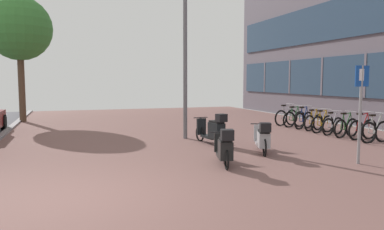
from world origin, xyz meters
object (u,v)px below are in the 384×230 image
at_px(bicycle_rack_01, 363,129).
at_px(scooter_far, 213,130).
at_px(bicycle_rack_03, 333,126).
at_px(bicycle_rack_05, 314,122).
at_px(street_tree, 19,29).
at_px(bicycle_rack_08, 286,117).
at_px(bicycle_rack_06, 304,120).
at_px(scooter_mid, 224,148).
at_px(lamp_post, 185,49).
at_px(bicycle_rack_07, 294,119).
at_px(bicycle_rack_04, 322,124).
at_px(bicycle_rack_02, 346,128).
at_px(bicycle_rack_00, 376,132).
at_px(scooter_near, 263,138).
at_px(parking_sign, 361,103).

distance_m(bicycle_rack_01, scooter_far, 5.37).
distance_m(bicycle_rack_03, bicycle_rack_05, 1.26).
bearing_deg(street_tree, bicycle_rack_08, -25.22).
relative_size(bicycle_rack_06, scooter_mid, 0.82).
bearing_deg(lamp_post, scooter_mid, -95.28).
xyz_separation_m(bicycle_rack_05, street_tree, (-11.65, 7.35, 4.20)).
xyz_separation_m(bicycle_rack_07, scooter_far, (-5.15, -3.17, 0.13)).
distance_m(bicycle_rack_03, bicycle_rack_04, 0.63).
height_order(bicycle_rack_06, scooter_far, scooter_far).
distance_m(bicycle_rack_02, bicycle_rack_08, 3.78).
bearing_deg(street_tree, bicycle_rack_00, -41.88).
height_order(bicycle_rack_03, bicycle_rack_06, bicycle_rack_06).
bearing_deg(bicycle_rack_01, bicycle_rack_06, 92.80).
height_order(scooter_mid, scooter_far, scooter_far).
xyz_separation_m(bicycle_rack_01, bicycle_rack_03, (-0.21, 1.26, -0.02)).
relative_size(bicycle_rack_02, bicycle_rack_06, 1.02).
distance_m(bicycle_rack_08, street_tree, 13.47).
bearing_deg(bicycle_rack_02, scooter_near, -158.83).
xyz_separation_m(bicycle_rack_02, parking_sign, (-2.83, -3.63, 1.14)).
bearing_deg(bicycle_rack_03, parking_sign, -122.96).
xyz_separation_m(bicycle_rack_00, scooter_mid, (-6.10, -1.50, 0.08)).
relative_size(bicycle_rack_07, bicycle_rack_08, 0.95).
height_order(bicycle_rack_04, bicycle_rack_06, bicycle_rack_06).
bearing_deg(bicycle_rack_07, lamp_post, -163.97).
bearing_deg(parking_sign, scooter_far, 123.21).
xyz_separation_m(bicycle_rack_04, bicycle_rack_07, (0.00, 1.89, 0.01)).
relative_size(bicycle_rack_02, bicycle_rack_04, 1.03).
height_order(bicycle_rack_03, bicycle_rack_07, bicycle_rack_07).
relative_size(bicycle_rack_05, scooter_mid, 0.77).
distance_m(bicycle_rack_03, scooter_far, 5.16).
bearing_deg(bicycle_rack_06, scooter_far, -153.86).
xyz_separation_m(bicycle_rack_06, parking_sign, (-2.82, -6.15, 1.13)).
distance_m(bicycle_rack_07, scooter_mid, 8.41).
distance_m(bicycle_rack_06, street_tree, 14.06).
bearing_deg(bicycle_rack_07, street_tree, 152.29).
relative_size(bicycle_rack_01, bicycle_rack_05, 1.11).
bearing_deg(street_tree, bicycle_rack_04, -34.55).
bearing_deg(bicycle_rack_01, scooter_near, -166.75).
xyz_separation_m(scooter_near, lamp_post, (-1.24, 3.25, 2.71)).
relative_size(bicycle_rack_07, scooter_mid, 0.83).
relative_size(bicycle_rack_05, street_tree, 0.20).
bearing_deg(lamp_post, scooter_near, -69.11).
bearing_deg(bicycle_rack_00, scooter_near, -174.43).
height_order(bicycle_rack_00, bicycle_rack_07, bicycle_rack_00).
xyz_separation_m(bicycle_rack_05, scooter_near, (-4.40, -3.59, 0.09)).
xyz_separation_m(scooter_mid, street_tree, (-5.62, 12.00, 4.11)).
xyz_separation_m(bicycle_rack_08, scooter_near, (-4.33, -5.48, 0.07)).
height_order(bicycle_rack_00, bicycle_rack_03, bicycle_rack_00).
bearing_deg(bicycle_rack_03, scooter_near, -151.66).
bearing_deg(scooter_far, bicycle_rack_07, 31.66).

